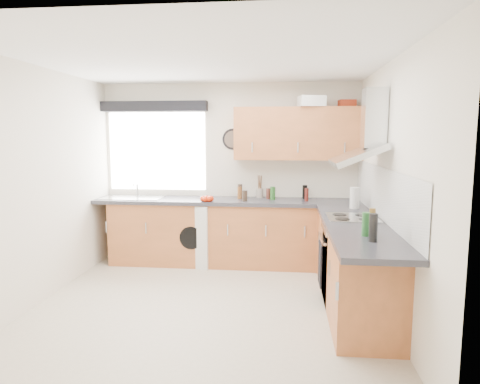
# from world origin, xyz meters

# --- Properties ---
(ground_plane) EXTENTS (3.60, 3.60, 0.00)m
(ground_plane) POSITION_xyz_m (0.00, 0.00, 0.00)
(ground_plane) COLOR beige
(ceiling) EXTENTS (3.60, 3.60, 0.02)m
(ceiling) POSITION_xyz_m (0.00, 0.00, 2.50)
(ceiling) COLOR white
(ceiling) RESTS_ON wall_back
(wall_back) EXTENTS (3.60, 0.02, 2.50)m
(wall_back) POSITION_xyz_m (0.00, 1.80, 1.25)
(wall_back) COLOR silver
(wall_back) RESTS_ON ground_plane
(wall_front) EXTENTS (3.60, 0.02, 2.50)m
(wall_front) POSITION_xyz_m (0.00, -1.80, 1.25)
(wall_front) COLOR silver
(wall_front) RESTS_ON ground_plane
(wall_left) EXTENTS (0.02, 3.60, 2.50)m
(wall_left) POSITION_xyz_m (-1.80, 0.00, 1.25)
(wall_left) COLOR silver
(wall_left) RESTS_ON ground_plane
(wall_right) EXTENTS (0.02, 3.60, 2.50)m
(wall_right) POSITION_xyz_m (1.80, 0.00, 1.25)
(wall_right) COLOR silver
(wall_right) RESTS_ON ground_plane
(window) EXTENTS (1.40, 0.02, 1.10)m
(window) POSITION_xyz_m (-1.05, 1.79, 1.55)
(window) COLOR silver
(window) RESTS_ON wall_back
(window_blind) EXTENTS (1.50, 0.18, 0.14)m
(window_blind) POSITION_xyz_m (-1.05, 1.70, 2.18)
(window_blind) COLOR black
(window_blind) RESTS_ON wall_back
(splashback) EXTENTS (0.01, 3.00, 0.54)m
(splashback) POSITION_xyz_m (1.79, 0.30, 1.18)
(splashback) COLOR white
(splashback) RESTS_ON wall_right
(base_cab_back) EXTENTS (3.00, 0.58, 0.86)m
(base_cab_back) POSITION_xyz_m (-0.10, 1.51, 0.43)
(base_cab_back) COLOR #9C572D
(base_cab_back) RESTS_ON ground_plane
(base_cab_corner) EXTENTS (0.60, 0.60, 0.86)m
(base_cab_corner) POSITION_xyz_m (1.50, 1.50, 0.43)
(base_cab_corner) COLOR #9C572D
(base_cab_corner) RESTS_ON ground_plane
(base_cab_right) EXTENTS (0.58, 2.10, 0.86)m
(base_cab_right) POSITION_xyz_m (1.51, 0.15, 0.43)
(base_cab_right) COLOR #9C572D
(base_cab_right) RESTS_ON ground_plane
(worktop_back) EXTENTS (3.60, 0.62, 0.05)m
(worktop_back) POSITION_xyz_m (0.00, 1.50, 0.89)
(worktop_back) COLOR #29292F
(worktop_back) RESTS_ON base_cab_back
(worktop_right) EXTENTS (0.62, 2.42, 0.05)m
(worktop_right) POSITION_xyz_m (1.50, 0.00, 0.89)
(worktop_right) COLOR #29292F
(worktop_right) RESTS_ON base_cab_right
(sink) EXTENTS (0.84, 0.46, 0.10)m
(sink) POSITION_xyz_m (-1.33, 1.50, 0.95)
(sink) COLOR silver
(sink) RESTS_ON worktop_back
(oven) EXTENTS (0.56, 0.58, 0.85)m
(oven) POSITION_xyz_m (1.50, 0.30, 0.42)
(oven) COLOR black
(oven) RESTS_ON ground_plane
(hob_plate) EXTENTS (0.52, 0.52, 0.01)m
(hob_plate) POSITION_xyz_m (1.50, 0.30, 0.92)
(hob_plate) COLOR silver
(hob_plate) RESTS_ON worktop_right
(extractor_hood) EXTENTS (0.52, 0.78, 0.66)m
(extractor_hood) POSITION_xyz_m (1.60, 0.30, 1.77)
(extractor_hood) COLOR silver
(extractor_hood) RESTS_ON wall_right
(upper_cabinets) EXTENTS (1.70, 0.35, 0.70)m
(upper_cabinets) POSITION_xyz_m (0.95, 1.62, 1.80)
(upper_cabinets) COLOR #9C572D
(upper_cabinets) RESTS_ON wall_back
(washing_machine) EXTENTS (0.69, 0.67, 0.85)m
(washing_machine) POSITION_xyz_m (-0.44, 1.52, 0.42)
(washing_machine) COLOR silver
(washing_machine) RESTS_ON ground_plane
(wall_clock) EXTENTS (0.30, 0.04, 0.30)m
(wall_clock) POSITION_xyz_m (0.05, 1.78, 1.72)
(wall_clock) COLOR black
(wall_clock) RESTS_ON wall_back
(casserole) EXTENTS (0.37, 0.30, 0.14)m
(casserole) POSITION_xyz_m (1.12, 1.52, 2.22)
(casserole) COLOR silver
(casserole) RESTS_ON upper_cabinets
(storage_box) EXTENTS (0.23, 0.20, 0.10)m
(storage_box) POSITION_xyz_m (1.60, 1.72, 2.20)
(storage_box) COLOR #A32F17
(storage_box) RESTS_ON upper_cabinets
(utensil_pot) EXTENTS (0.11, 0.11, 0.13)m
(utensil_pot) POSITION_xyz_m (0.44, 1.70, 0.97)
(utensil_pot) COLOR gray
(utensil_pot) RESTS_ON worktop_back
(kitchen_roll) EXTENTS (0.13, 0.13, 0.25)m
(kitchen_roll) POSITION_xyz_m (1.62, 0.95, 1.04)
(kitchen_roll) COLOR silver
(kitchen_roll) RESTS_ON worktop_right
(tomato_cluster) EXTENTS (0.17, 0.17, 0.07)m
(tomato_cluster) POSITION_xyz_m (-0.24, 1.30, 0.95)
(tomato_cluster) COLOR red
(tomato_cluster) RESTS_ON worktop_back
(jar_0) EXTENTS (0.07, 0.07, 0.19)m
(jar_0) POSITION_xyz_m (1.06, 1.68, 1.00)
(jar_0) COLOR black
(jar_0) RESTS_ON worktop_back
(jar_1) EXTENTS (0.07, 0.07, 0.14)m
(jar_1) POSITION_xyz_m (0.26, 1.35, 0.98)
(jar_1) COLOR #31241B
(jar_1) RESTS_ON worktop_back
(jar_2) EXTENTS (0.05, 0.05, 0.17)m
(jar_2) POSITION_xyz_m (1.08, 1.45, 1.00)
(jar_2) COLOR #511611
(jar_2) RESTS_ON worktop_back
(jar_3) EXTENTS (0.06, 0.06, 0.17)m
(jar_3) POSITION_xyz_m (0.17, 1.58, 1.00)
(jar_3) COLOR brown
(jar_3) RESTS_ON worktop_back
(jar_4) EXTENTS (0.07, 0.07, 0.18)m
(jar_4) POSITION_xyz_m (0.63, 1.52, 1.00)
(jar_4) COLOR #20501C
(jar_4) RESTS_ON worktop_back
(jar_5) EXTENTS (0.06, 0.06, 0.15)m
(jar_5) POSITION_xyz_m (0.56, 1.60, 0.98)
(jar_5) COLOR #4F231C
(jar_5) RESTS_ON worktop_back
(jar_6) EXTENTS (0.07, 0.07, 0.19)m
(jar_6) POSITION_xyz_m (0.16, 1.67, 1.01)
(jar_6) COLOR #33251C
(jar_6) RESTS_ON worktop_back
(bottle_0) EXTENTS (0.05, 0.05, 0.24)m
(bottle_0) POSITION_xyz_m (1.55, -0.48, 1.03)
(bottle_0) COLOR brown
(bottle_0) RESTS_ON worktop_right
(bottle_1) EXTENTS (0.07, 0.07, 0.21)m
(bottle_1) POSITION_xyz_m (1.49, -0.50, 1.01)
(bottle_1) COLOR #1D5323
(bottle_1) RESTS_ON worktop_right
(bottle_2) EXTENTS (0.07, 0.07, 0.23)m
(bottle_2) POSITION_xyz_m (1.51, -0.69, 1.03)
(bottle_2) COLOR black
(bottle_2) RESTS_ON worktop_right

